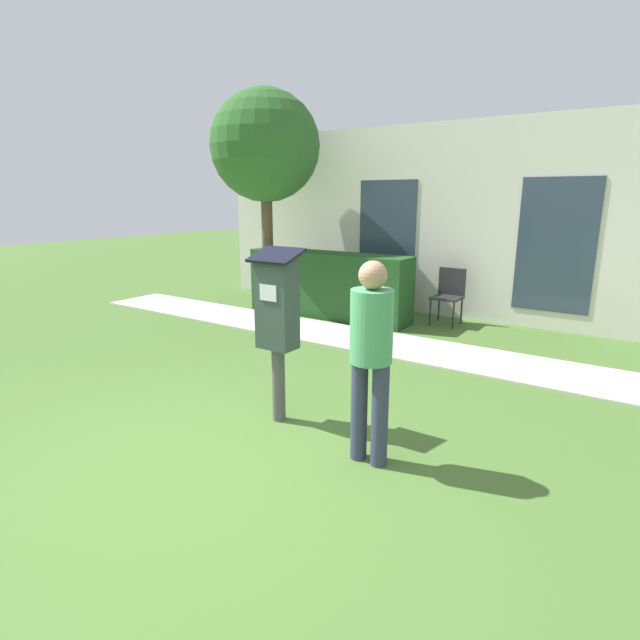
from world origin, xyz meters
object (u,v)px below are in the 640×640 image
(person_standing, at_px, (371,348))
(outdoor_chair_left, at_px, (386,284))
(parking_meter, at_px, (277,313))
(outdoor_chair_middle, at_px, (449,291))

(person_standing, bearing_deg, outdoor_chair_left, 137.56)
(parking_meter, xyz_separation_m, outdoor_chair_left, (-1.15, 4.45, -0.49))
(parking_meter, distance_m, outdoor_chair_middle, 4.40)
(person_standing, xyz_separation_m, outdoor_chair_left, (-2.19, 4.64, -0.40))
(outdoor_chair_left, bearing_deg, parking_meter, -76.59)
(outdoor_chair_middle, bearing_deg, outdoor_chair_left, -160.49)
(parking_meter, bearing_deg, outdoor_chair_left, 104.46)
(person_standing, height_order, outdoor_chair_left, person_standing)
(parking_meter, height_order, outdoor_chair_left, parking_meter)
(person_standing, relative_size, outdoor_chair_middle, 1.76)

